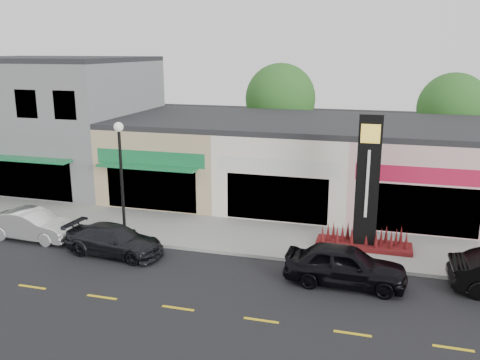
{
  "coord_description": "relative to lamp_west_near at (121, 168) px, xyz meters",
  "views": [
    {
      "loc": [
        3.48,
        -17.88,
        8.82
      ],
      "look_at": [
        -2.73,
        4.0,
        2.92
      ],
      "focal_mm": 38.0,
      "sensor_mm": 36.0,
      "label": 1
    }
  ],
  "objects": [
    {
      "name": "shop_cream",
      "position": [
        6.5,
        8.97,
        -1.08
      ],
      "size": [
        7.0,
        10.01,
        4.8
      ],
      "color": "white",
      "rests_on": "ground"
    },
    {
      "name": "ground",
      "position": [
        8.0,
        -2.5,
        -3.48
      ],
      "size": [
        120.0,
        120.0,
        0.0
      ],
      "primitive_type": "plane",
      "color": "black",
      "rests_on": "ground"
    },
    {
      "name": "car_white_van",
      "position": [
        -4.26,
        -1.13,
        -2.77
      ],
      "size": [
        1.67,
        4.37,
        1.42
      ],
      "primitive_type": "imported",
      "rotation": [
        0.0,
        0.0,
        1.53
      ],
      "color": "white",
      "rests_on": "ground"
    },
    {
      "name": "building_grey_2story",
      "position": [
        -10.0,
        8.98,
        0.67
      ],
      "size": [
        12.0,
        10.95,
        8.3
      ],
      "color": "slate",
      "rests_on": "ground"
    },
    {
      "name": "sidewalk",
      "position": [
        8.0,
        1.85,
        -3.4
      ],
      "size": [
        52.0,
        4.3,
        0.15
      ],
      "primitive_type": "cube",
      "color": "gray",
      "rests_on": "ground"
    },
    {
      "name": "lamp_west_near",
      "position": [
        0.0,
        0.0,
        0.0
      ],
      "size": [
        0.44,
        0.44,
        5.47
      ],
      "color": "black",
      "rests_on": "sidewalk"
    },
    {
      "name": "car_black_sedan",
      "position": [
        10.45,
        -1.98,
        -2.69
      ],
      "size": [
        1.97,
        4.67,
        1.58
      ],
      "primitive_type": "imported",
      "rotation": [
        0.0,
        0.0,
        1.55
      ],
      "color": "black",
      "rests_on": "ground"
    },
    {
      "name": "curb",
      "position": [
        8.0,
        -0.4,
        -3.4
      ],
      "size": [
        52.0,
        0.2,
        0.15
      ],
      "primitive_type": "cube",
      "color": "gray",
      "rests_on": "ground"
    },
    {
      "name": "tree_rear_mid",
      "position": [
        16.0,
        17.0,
        1.41
      ],
      "size": [
        4.8,
        4.8,
        7.29
      ],
      "color": "#382619",
      "rests_on": "ground"
    },
    {
      "name": "tree_rear_west",
      "position": [
        4.0,
        17.0,
        1.74
      ],
      "size": [
        5.2,
        5.2,
        7.83
      ],
      "color": "#382619",
      "rests_on": "ground"
    },
    {
      "name": "shop_beige",
      "position": [
        -0.5,
        8.96,
        -1.08
      ],
      "size": [
        7.0,
        10.85,
        4.8
      ],
      "color": "tan",
      "rests_on": "ground"
    },
    {
      "name": "pylon_sign",
      "position": [
        11.0,
        1.7,
        -1.2
      ],
      "size": [
        4.2,
        1.3,
        6.0
      ],
      "color": "#52120E",
      "rests_on": "sidewalk"
    },
    {
      "name": "shop_pink_w",
      "position": [
        13.5,
        8.97,
        -1.08
      ],
      "size": [
        7.0,
        10.01,
        4.8
      ],
      "color": "beige",
      "rests_on": "ground"
    },
    {
      "name": "car_dark_sedan",
      "position": [
        0.44,
        -1.75,
        -2.82
      ],
      "size": [
        2.22,
        4.64,
        1.3
      ],
      "primitive_type": "imported",
      "rotation": [
        0.0,
        0.0,
        1.48
      ],
      "color": "black",
      "rests_on": "ground"
    }
  ]
}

